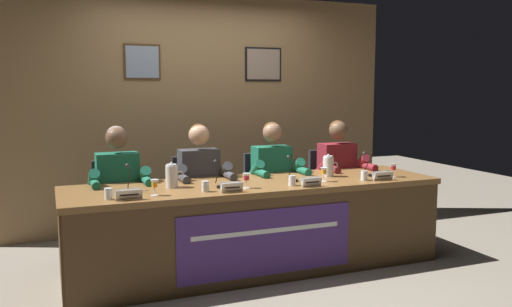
% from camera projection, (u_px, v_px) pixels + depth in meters
% --- Properties ---
extents(ground_plane, '(12.00, 12.00, 0.00)m').
position_uv_depth(ground_plane, '(256.00, 267.00, 4.60)').
color(ground_plane, gray).
extents(wall_back_panelled, '(4.44, 0.14, 2.60)m').
position_uv_depth(wall_back_panelled, '(204.00, 112.00, 5.89)').
color(wall_back_panelled, '#937047').
rests_on(wall_back_panelled, ground_plane).
extents(conference_table, '(3.24, 0.89, 0.76)m').
position_uv_depth(conference_table, '(261.00, 212.00, 4.43)').
color(conference_table, brown).
rests_on(conference_table, ground_plane).
extents(chair_far_left, '(0.44, 0.44, 0.91)m').
position_uv_depth(chair_far_left, '(117.00, 213.00, 4.71)').
color(chair_far_left, black).
rests_on(chair_far_left, ground_plane).
extents(panelist_far_left, '(0.51, 0.48, 1.24)m').
position_uv_depth(panelist_far_left, '(119.00, 186.00, 4.49)').
color(panelist_far_left, black).
rests_on(panelist_far_left, ground_plane).
extents(nameplate_far_left, '(0.19, 0.06, 0.08)m').
position_uv_depth(nameplate_far_left, '(129.00, 194.00, 3.78)').
color(nameplate_far_left, white).
rests_on(nameplate_far_left, conference_table).
extents(juice_glass_far_left, '(0.06, 0.06, 0.12)m').
position_uv_depth(juice_glass_far_left, '(155.00, 184.00, 3.92)').
color(juice_glass_far_left, white).
rests_on(juice_glass_far_left, conference_table).
extents(water_cup_far_left, '(0.06, 0.06, 0.08)m').
position_uv_depth(water_cup_far_left, '(109.00, 194.00, 3.79)').
color(water_cup_far_left, silver).
rests_on(water_cup_far_left, conference_table).
extents(microphone_far_left, '(0.06, 0.17, 0.22)m').
position_uv_depth(microphone_far_left, '(129.00, 183.00, 4.05)').
color(microphone_far_left, black).
rests_on(microphone_far_left, conference_table).
extents(chair_center_left, '(0.44, 0.44, 0.91)m').
position_uv_depth(chair_center_left, '(196.00, 206.00, 4.98)').
color(chair_center_left, black).
rests_on(chair_center_left, ground_plane).
extents(panelist_center_left, '(0.51, 0.48, 1.24)m').
position_uv_depth(panelist_center_left, '(201.00, 181.00, 4.76)').
color(panelist_center_left, black).
rests_on(panelist_center_left, ground_plane).
extents(nameplate_center_left, '(0.17, 0.06, 0.08)m').
position_uv_depth(nameplate_center_left, '(232.00, 187.00, 4.06)').
color(nameplate_center_left, white).
rests_on(nameplate_center_left, conference_table).
extents(juice_glass_center_left, '(0.06, 0.06, 0.12)m').
position_uv_depth(juice_glass_center_left, '(246.00, 178.00, 4.22)').
color(juice_glass_center_left, white).
rests_on(juice_glass_center_left, conference_table).
extents(water_cup_center_left, '(0.06, 0.06, 0.08)m').
position_uv_depth(water_cup_center_left, '(205.00, 187.00, 4.08)').
color(water_cup_center_left, silver).
rests_on(water_cup_center_left, conference_table).
extents(microphone_center_left, '(0.06, 0.17, 0.22)m').
position_uv_depth(microphone_center_left, '(219.00, 178.00, 4.27)').
color(microphone_center_left, black).
rests_on(microphone_center_left, conference_table).
extents(chair_center_right, '(0.44, 0.44, 0.91)m').
position_uv_depth(chair_center_right, '(267.00, 200.00, 5.25)').
color(chair_center_right, black).
rests_on(chair_center_right, ground_plane).
extents(panelist_center_right, '(0.51, 0.48, 1.24)m').
position_uv_depth(panelist_center_right, '(275.00, 176.00, 5.04)').
color(panelist_center_right, black).
rests_on(panelist_center_right, ground_plane).
extents(nameplate_center_right, '(0.17, 0.06, 0.08)m').
position_uv_depth(nameplate_center_right, '(311.00, 182.00, 4.29)').
color(nameplate_center_right, white).
rests_on(nameplate_center_right, conference_table).
extents(juice_glass_center_right, '(0.06, 0.06, 0.12)m').
position_uv_depth(juice_glass_center_right, '(324.00, 172.00, 4.52)').
color(juice_glass_center_right, white).
rests_on(juice_glass_center_right, conference_table).
extents(water_cup_center_right, '(0.06, 0.06, 0.08)m').
position_uv_depth(water_cup_center_right, '(292.00, 181.00, 4.34)').
color(water_cup_center_right, silver).
rests_on(water_cup_center_right, conference_table).
extents(microphone_center_right, '(0.06, 0.17, 0.22)m').
position_uv_depth(microphone_center_right, '(293.00, 173.00, 4.56)').
color(microphone_center_right, black).
rests_on(microphone_center_right, conference_table).
extents(chair_far_right, '(0.44, 0.44, 0.91)m').
position_uv_depth(chair_far_right, '(331.00, 195.00, 5.52)').
color(chair_far_right, black).
rests_on(chair_far_right, ground_plane).
extents(panelist_far_right, '(0.51, 0.48, 1.24)m').
position_uv_depth(panelist_far_right, '(341.00, 171.00, 5.31)').
color(panelist_far_right, black).
rests_on(panelist_far_right, ground_plane).
extents(nameplate_far_right, '(0.19, 0.06, 0.08)m').
position_uv_depth(nameplate_far_right, '(383.00, 176.00, 4.60)').
color(nameplate_far_right, white).
rests_on(nameplate_far_right, conference_table).
extents(juice_glass_far_right, '(0.06, 0.06, 0.12)m').
position_uv_depth(juice_glass_far_right, '(393.00, 168.00, 4.76)').
color(juice_glass_far_right, white).
rests_on(juice_glass_far_right, conference_table).
extents(water_cup_far_right, '(0.06, 0.06, 0.08)m').
position_uv_depth(water_cup_far_right, '(364.00, 176.00, 4.59)').
color(water_cup_far_right, silver).
rests_on(water_cup_far_right, conference_table).
extents(microphone_far_right, '(0.06, 0.17, 0.22)m').
position_uv_depth(microphone_far_right, '(369.00, 168.00, 4.83)').
color(microphone_far_right, black).
rests_on(microphone_far_right, conference_table).
extents(water_pitcher_left_side, '(0.15, 0.10, 0.21)m').
position_uv_depth(water_pitcher_left_side, '(172.00, 176.00, 4.25)').
color(water_pitcher_left_side, silver).
rests_on(water_pitcher_left_side, conference_table).
extents(water_pitcher_right_side, '(0.15, 0.10, 0.21)m').
position_uv_depth(water_pitcher_right_side, '(328.00, 166.00, 4.79)').
color(water_pitcher_right_side, silver).
rests_on(water_pitcher_right_side, conference_table).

